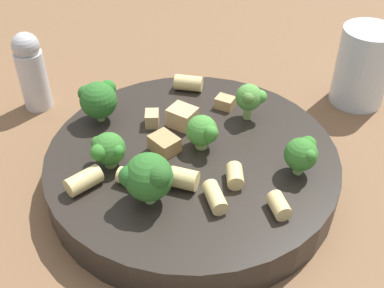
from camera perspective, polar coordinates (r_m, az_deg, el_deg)
name	(u,v)px	position (r m, az deg, el deg)	size (l,w,h in m)	color
ground_plane	(192,180)	(0.46, 0.00, -4.32)	(2.00, 2.00, 0.00)	brown
pasta_bowl	(192,164)	(0.44, 0.00, -2.43)	(0.27, 0.27, 0.03)	#28231E
broccoli_floret_0	(108,149)	(0.42, -9.96, -0.63)	(0.03, 0.03, 0.03)	#84AD60
broccoli_floret_1	(250,98)	(0.47, 6.87, 5.45)	(0.03, 0.03, 0.04)	#93B766
broccoli_floret_2	(302,154)	(0.41, 12.89, -1.11)	(0.03, 0.03, 0.03)	#84AD60
broccoli_floret_3	(98,99)	(0.47, -11.05, 5.28)	(0.04, 0.04, 0.04)	#93B766
broccoli_floret_4	(148,177)	(0.37, -5.22, -3.93)	(0.04, 0.04, 0.05)	#9EC175
broccoli_floret_5	(203,131)	(0.43, 1.30, 1.53)	(0.03, 0.03, 0.03)	#93B766
rigatoni_0	(135,179)	(0.40, -6.81, -4.13)	(0.01, 0.01, 0.03)	#E0C67F
rigatoni_1	(235,176)	(0.40, 5.10, -3.76)	(0.01, 0.01, 0.02)	#E0C67F
rigatoni_2	(189,83)	(0.52, -0.42, 7.23)	(0.02, 0.02, 0.03)	#E0C67F
rigatoni_3	(279,205)	(0.38, 10.26, -7.19)	(0.01, 0.01, 0.02)	#E0C67F
rigatoni_4	(84,181)	(0.41, -12.70, -4.26)	(0.02, 0.02, 0.03)	#E0C67F
rigatoni_5	(215,197)	(0.38, 2.74, -6.31)	(0.01, 0.01, 0.03)	#E0C67F
rigatoni_6	(184,179)	(0.40, -0.91, -4.14)	(0.02, 0.02, 0.02)	#E0C67F
chicken_chunk_0	(225,103)	(0.49, 3.94, 4.93)	(0.02, 0.01, 0.01)	tan
chicken_chunk_1	(152,119)	(0.47, -4.75, 3.02)	(0.02, 0.01, 0.01)	tan
chicken_chunk_2	(182,117)	(0.46, -1.14, 3.22)	(0.03, 0.02, 0.02)	tan
chicken_chunk_3	(163,147)	(0.43, -3.41, -0.32)	(0.02, 0.02, 0.01)	tan
drinking_glass	(362,71)	(0.58, 19.48, 8.13)	(0.06, 0.06, 0.09)	silver
pepper_shaker	(32,71)	(0.56, -18.48, 8.22)	(0.03, 0.03, 0.09)	silver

